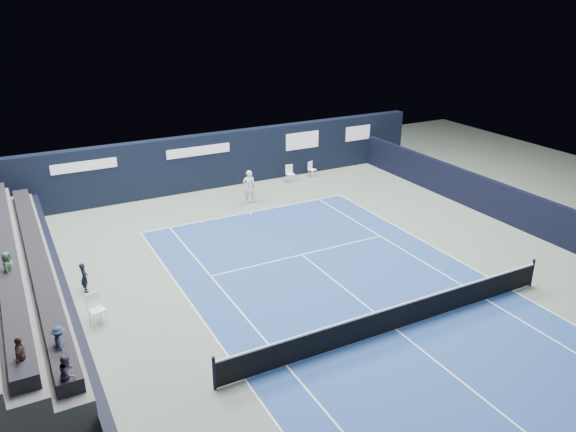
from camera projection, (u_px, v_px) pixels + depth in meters
name	position (u px, v px, depth m)	size (l,w,h in m)	color
ground	(361.00, 302.00, 20.27)	(48.00, 48.00, 0.00)	#5B6C5F
court_surface	(396.00, 329.00, 18.63)	(10.97, 23.77, 0.01)	navy
enclosure_wall_right	(491.00, 198.00, 27.77)	(0.30, 22.00, 1.80)	black
folding_chair_back_a	(289.00, 170.00, 32.75)	(0.47, 0.50, 1.00)	white
folding_chair_back_b	(311.00, 168.00, 33.70)	(0.51, 0.50, 0.90)	white
line_judge_chair	(95.00, 306.00, 18.85)	(0.58, 0.57, 1.08)	white
line_judge	(84.00, 277.00, 20.79)	(0.42, 0.28, 1.16)	black
court_markings	(396.00, 329.00, 18.63)	(11.03, 23.83, 0.00)	white
tennis_net	(397.00, 316.00, 18.44)	(12.90, 0.10, 1.10)	black
back_sponsor_wall	(215.00, 160.00, 31.56)	(26.00, 0.63, 3.10)	black
side_barrier_left	(66.00, 301.00, 19.17)	(0.33, 22.00, 1.20)	black
tennis_player	(249.00, 187.00, 29.36)	(0.76, 0.92, 1.79)	white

